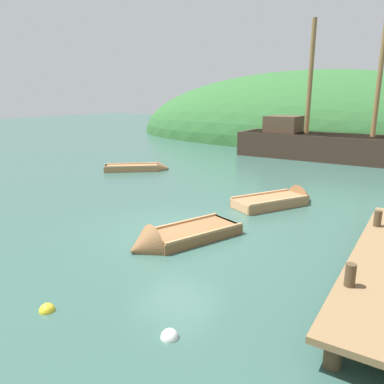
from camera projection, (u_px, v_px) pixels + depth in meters
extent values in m
plane|color=#33564C|center=(178.00, 232.00, 11.64)|extent=(120.00, 120.00, 0.00)
cylinder|color=#4F3D27|center=(332.00, 366.00, 5.87)|extent=(0.28, 0.28, 1.21)
cylinder|color=#4F3D27|center=(350.00, 275.00, 7.06)|extent=(0.20, 0.20, 0.45)
cylinder|color=#4F3D27|center=(378.00, 218.00, 10.30)|extent=(0.20, 0.20, 0.45)
ellipsoid|color=#2D602D|center=(313.00, 136.00, 38.77)|extent=(39.62, 23.91, 13.18)
cube|color=#38281E|center=(333.00, 153.00, 24.60)|extent=(12.43, 3.28, 2.44)
cube|color=#997A51|center=(335.00, 136.00, 24.30)|extent=(11.93, 3.02, 0.10)
cylinder|color=olive|center=(381.00, 69.00, 22.12)|extent=(0.28, 0.28, 8.00)
cylinder|color=olive|center=(310.00, 77.00, 24.37)|extent=(0.30, 0.30, 7.20)
cube|color=#4C3828|center=(284.00, 124.00, 25.97)|extent=(2.21, 2.26, 1.10)
cube|color=#9E7047|center=(131.00, 169.00, 21.06)|extent=(2.85, 2.55, 0.42)
cone|color=#9E7047|center=(163.00, 168.00, 21.26)|extent=(1.11, 1.14, 0.89)
cube|color=tan|center=(106.00, 169.00, 20.89)|extent=(0.62, 0.73, 0.30)
cube|color=tan|center=(140.00, 166.00, 21.08)|extent=(0.68, 0.78, 0.05)
cube|color=tan|center=(122.00, 167.00, 20.97)|extent=(0.68, 0.78, 0.05)
cube|color=tan|center=(131.00, 166.00, 20.59)|extent=(2.28, 1.85, 0.07)
cube|color=tan|center=(131.00, 164.00, 21.41)|extent=(2.28, 1.85, 0.07)
cube|color=brown|center=(193.00, 235.00, 11.16)|extent=(2.22, 3.08, 0.40)
cone|color=brown|center=(141.00, 249.00, 10.16)|extent=(1.39, 1.09, 1.22)
cube|color=#AE7B4F|center=(228.00, 224.00, 11.92)|extent=(1.12, 0.53, 0.28)
cube|color=#AE7B4F|center=(180.00, 234.00, 10.85)|extent=(1.16, 0.60, 0.05)
cube|color=#AE7B4F|center=(206.00, 227.00, 11.41)|extent=(1.16, 0.60, 0.05)
cube|color=#AE7B4F|center=(182.00, 222.00, 11.58)|extent=(1.08, 2.59, 0.07)
cube|color=#AE7B4F|center=(206.00, 233.00, 10.64)|extent=(1.08, 2.59, 0.07)
cube|color=#9E7047|center=(269.00, 204.00, 14.29)|extent=(2.43, 3.02, 0.46)
cone|color=#9E7047|center=(304.00, 198.00, 15.08)|extent=(1.33, 1.17, 1.14)
cube|color=tan|center=(240.00, 207.00, 13.66)|extent=(0.99, 0.64, 0.32)
cube|color=tan|center=(280.00, 198.00, 14.47)|extent=(1.04, 0.70, 0.05)
cube|color=tan|center=(259.00, 201.00, 14.03)|extent=(1.04, 0.70, 0.05)
cube|color=tan|center=(280.00, 200.00, 13.75)|extent=(1.44, 2.42, 0.07)
cube|color=tan|center=(261.00, 194.00, 14.70)|extent=(1.44, 2.42, 0.07)
sphere|color=yellow|center=(47.00, 311.00, 7.38)|extent=(0.31, 0.31, 0.31)
sphere|color=white|center=(170.00, 338.00, 6.56)|extent=(0.32, 0.32, 0.32)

